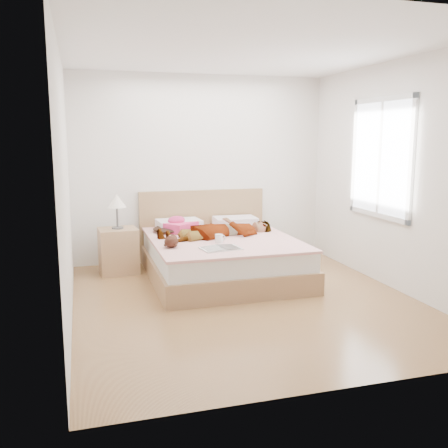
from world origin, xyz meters
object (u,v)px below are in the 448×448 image
magazine (221,248)px  plush_toy (172,241)px  woman (220,227)px  towel (179,225)px  bed (220,254)px  phone (175,220)px  nightstand (118,247)px  coffee_mug (219,238)px

magazine → plush_toy: plush_toy is taller
plush_toy → woman: bearing=35.6°
woman → towel: bearing=-143.6°
woman → plush_toy: woman is taller
woman → plush_toy: size_ratio=5.81×
bed → phone: bearing=136.9°
bed → nightstand: nightstand is taller
coffee_mug → towel: bearing=111.3°
phone → nightstand: (-0.74, 0.04, -0.33)m
nightstand → phone: bearing=-2.9°
woman → magazine: (-0.20, -0.75, -0.10)m
towel → nightstand: bearing=176.7°
woman → towel: woman is taller
coffee_mug → plush_toy: plush_toy is taller
phone → plush_toy: size_ratio=0.32×
magazine → nightstand: size_ratio=0.46×
plush_toy → nightstand: 1.11m
phone → bed: (0.49, -0.46, -0.40)m
phone → magazine: 1.20m
phone → nightstand: 0.81m
phone → coffee_mug: (0.38, -0.82, -0.11)m
woman → towel: size_ratio=3.07×
magazine → woman: bearing=75.4°
towel → magazine: size_ratio=1.08×
phone → nightstand: size_ratio=0.08×
towel → magazine: 1.17m
woman → bed: (-0.01, -0.06, -0.34)m
woman → coffee_mug: (-0.12, -0.42, -0.05)m
woman → magazine: bearing=-26.7°
woman → coffee_mug: woman is taller
woman → phone: size_ratio=18.41×
phone → plush_toy: phone is taller
coffee_mug → nightstand: 1.42m
woman → coffee_mug: size_ratio=11.70×
plush_toy → phone: bearing=77.1°
plush_toy → nightstand: size_ratio=0.26×
coffee_mug → nightstand: (-1.11, 0.86, -0.22)m
coffee_mug → magazine: bearing=-102.4°
phone → woman: bearing=-50.7°
woman → magazine: 0.78m
woman → phone: 0.64m
bed → plush_toy: bed is taller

